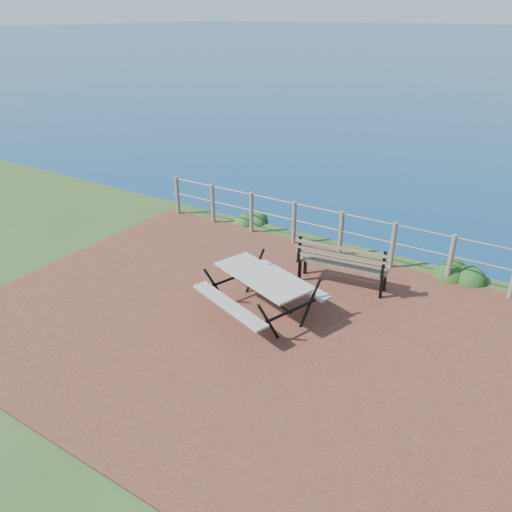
# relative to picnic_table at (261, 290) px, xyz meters

# --- Properties ---
(ground) EXTENTS (10.00, 7.00, 0.12)m
(ground) POSITION_rel_picnic_table_xyz_m (0.19, -0.40, -0.48)
(ground) COLOR brown
(ground) RESTS_ON ground
(safety_railing) EXTENTS (9.40, 0.10, 1.00)m
(safety_railing) POSITION_rel_picnic_table_xyz_m (0.19, 2.95, 0.09)
(safety_railing) COLOR #6B5B4C
(safety_railing) RESTS_ON ground
(picnic_table) EXTENTS (1.94, 1.49, 0.76)m
(picnic_table) POSITION_rel_picnic_table_xyz_m (0.00, 0.00, 0.00)
(picnic_table) COLOR gray
(picnic_table) RESTS_ON ground
(park_bench) EXTENTS (1.78, 0.66, 0.98)m
(park_bench) POSITION_rel_picnic_table_xyz_m (0.78, 1.69, 0.16)
(park_bench) COLOR brown
(park_bench) RESTS_ON ground
(shrub_lip_west) EXTENTS (0.74, 0.74, 0.48)m
(shrub_lip_west) POSITION_rel_picnic_table_xyz_m (-2.53, 3.53, -0.48)
(shrub_lip_west) COLOR #27531F
(shrub_lip_west) RESTS_ON ground
(shrub_lip_east) EXTENTS (0.75, 0.75, 0.48)m
(shrub_lip_east) POSITION_rel_picnic_table_xyz_m (2.71, 3.35, -0.48)
(shrub_lip_east) COLOR #1E4214
(shrub_lip_east) RESTS_ON ground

